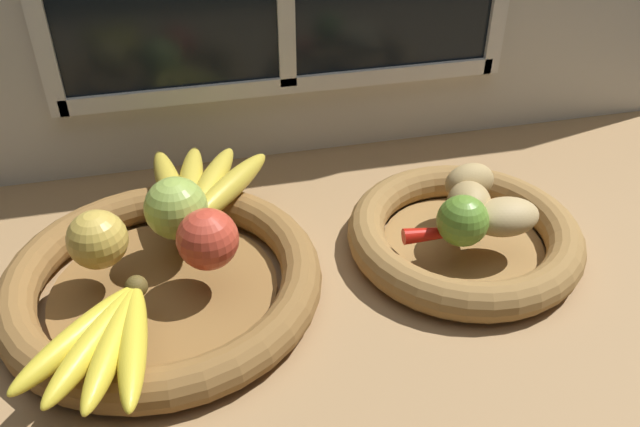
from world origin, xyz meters
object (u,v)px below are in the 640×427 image
at_px(apple_green_back, 176,208).
at_px(potato_large, 469,203).
at_px(potato_small, 505,217).
at_px(apple_red_right, 208,239).
at_px(fruit_bowl_left, 163,281).
at_px(apple_golden_left, 97,240).
at_px(banana_bunch_front, 105,340).
at_px(potato_back, 469,182).
at_px(fruit_bowl_right, 464,236).
at_px(lime_near, 463,221).
at_px(banana_bunch_back, 199,188).
at_px(chili_pepper, 462,231).

height_order(apple_green_back, potato_large, apple_green_back).
bearing_deg(potato_small, apple_red_right, 176.66).
bearing_deg(fruit_bowl_left, potato_small, -4.54).
distance_m(apple_golden_left, banana_bunch_front, 0.14).
bearing_deg(potato_back, fruit_bowl_left, -173.58).
height_order(fruit_bowl_right, potato_small, potato_small).
xyz_separation_m(fruit_bowl_left, potato_back, (0.39, 0.04, 0.05)).
bearing_deg(banana_bunch_front, lime_near, 11.37).
bearing_deg(potato_large, banana_bunch_back, 158.63).
relative_size(banana_bunch_back, potato_back, 3.02).
distance_m(apple_golden_left, chili_pepper, 0.42).
bearing_deg(potato_small, banana_bunch_back, 155.90).
xyz_separation_m(banana_bunch_back, lime_near, (0.29, -0.16, 0.01)).
distance_m(apple_golden_left, potato_small, 0.47).
height_order(fruit_bowl_right, banana_bunch_back, banana_bunch_back).
height_order(fruit_bowl_left, potato_small, potato_small).
height_order(banana_bunch_back, lime_near, lime_near).
bearing_deg(potato_small, apple_green_back, 167.30).
height_order(potato_large, lime_near, lime_near).
bearing_deg(fruit_bowl_right, lime_near, -123.69).
relative_size(potato_large, potato_small, 0.79).
bearing_deg(lime_near, fruit_bowl_right, 56.31).
bearing_deg(apple_red_right, potato_back, 9.44).
xyz_separation_m(fruit_bowl_right, banana_bunch_front, (-0.43, -0.12, 0.04)).
bearing_deg(banana_bunch_back, apple_green_back, -113.22).
xyz_separation_m(apple_red_right, lime_near, (0.29, -0.03, -0.00)).
xyz_separation_m(banana_bunch_front, potato_back, (0.45, 0.16, 0.01)).
distance_m(fruit_bowl_left, banana_bunch_back, 0.14).
height_order(banana_bunch_front, chili_pepper, banana_bunch_front).
distance_m(apple_green_back, potato_small, 0.39).
distance_m(fruit_bowl_left, apple_red_right, 0.08).
xyz_separation_m(fruit_bowl_right, potato_large, (0.00, 0.00, 0.05)).
bearing_deg(chili_pepper, apple_green_back, 169.43).
xyz_separation_m(fruit_bowl_left, potato_small, (0.40, -0.03, 0.05)).
xyz_separation_m(apple_golden_left, potato_large, (0.43, -0.02, -0.01)).
bearing_deg(apple_golden_left, banana_bunch_back, 41.95).
height_order(banana_bunch_front, potato_small, potato_small).
relative_size(fruit_bowl_right, apple_golden_left, 4.39).
distance_m(potato_small, chili_pepper, 0.05).
height_order(potato_large, potato_back, same).
relative_size(fruit_bowl_right, potato_large, 4.44).
distance_m(banana_bunch_front, potato_large, 0.44).
height_order(apple_red_right, potato_small, apple_red_right).
distance_m(fruit_bowl_left, potato_small, 0.41).
bearing_deg(potato_back, fruit_bowl_right, -114.44).
bearing_deg(lime_near, chili_pepper, 51.89).
height_order(fruit_bowl_right, banana_bunch_front, banana_bunch_front).
bearing_deg(apple_red_right, banana_bunch_back, 90.06).
bearing_deg(apple_golden_left, chili_pepper, -6.81).
bearing_deg(fruit_bowl_right, apple_green_back, 171.27).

